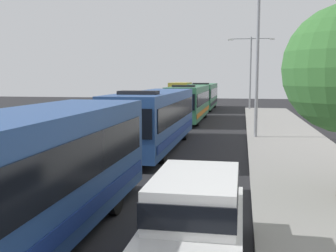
{
  "coord_description": "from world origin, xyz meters",
  "views": [
    {
      "loc": [
        3.27,
        4.28,
        3.8
      ],
      "look_at": [
        0.65,
        18.71,
        2.07
      ],
      "focal_mm": 44.04,
      "sensor_mm": 36.0,
      "label": 1
    }
  ],
  "objects": [
    {
      "name": "white_suv",
      "position": [
        2.4,
        12.07,
        1.03
      ],
      "size": [
        1.86,
        4.91,
        1.9
      ],
      "color": "white",
      "rests_on": "ground_plane"
    },
    {
      "name": "bus_fourth_in_line",
      "position": [
        -1.3,
        53.35,
        1.69
      ],
      "size": [
        2.58,
        11.87,
        3.21
      ],
      "color": "#33724C",
      "rests_on": "ground_plane"
    },
    {
      "name": "bus_lead",
      "position": [
        -1.3,
        11.73,
        1.69
      ],
      "size": [
        2.58,
        11.84,
        3.21
      ],
      "color": "#284C8C",
      "rests_on": "ground_plane"
    },
    {
      "name": "box_truck_oncoming",
      "position": [
        -4.6,
        55.8,
        1.7
      ],
      "size": [
        2.35,
        6.95,
        3.15
      ],
      "color": "black",
      "rests_on": "ground_plane"
    },
    {
      "name": "bus_second_in_line",
      "position": [
        -1.3,
        25.7,
        1.69
      ],
      "size": [
        2.58,
        12.05,
        3.21
      ],
      "color": "#284C8C",
      "rests_on": "ground_plane"
    },
    {
      "name": "bus_middle",
      "position": [
        -1.3,
        39.79,
        1.69
      ],
      "size": [
        2.58,
        11.39,
        3.21
      ],
      "color": "#33724C",
      "rests_on": "ground_plane"
    },
    {
      "name": "streetlamp_far",
      "position": [
        4.1,
        53.35,
        5.18
      ],
      "size": [
        5.26,
        0.28,
        8.3
      ],
      "color": "gray",
      "rests_on": "sidewalk"
    },
    {
      "name": "streetlamp_mid",
      "position": [
        4.1,
        30.09,
        5.54
      ],
      "size": [
        5.95,
        0.28,
        8.87
      ],
      "color": "gray",
      "rests_on": "sidewalk"
    }
  ]
}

